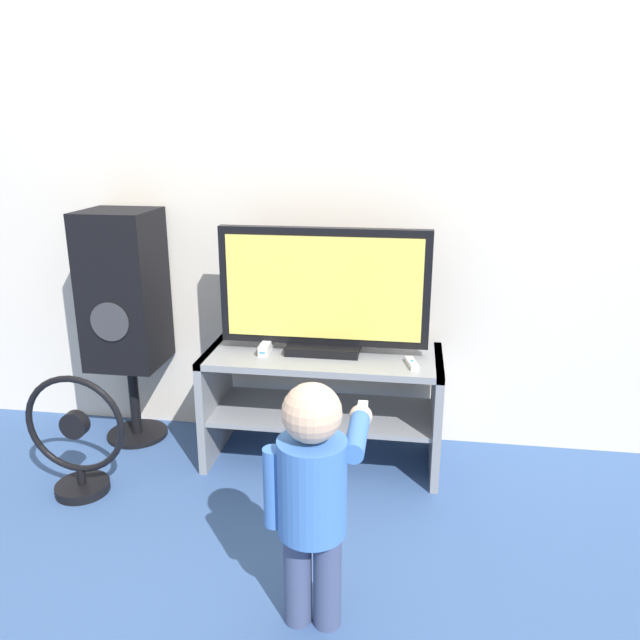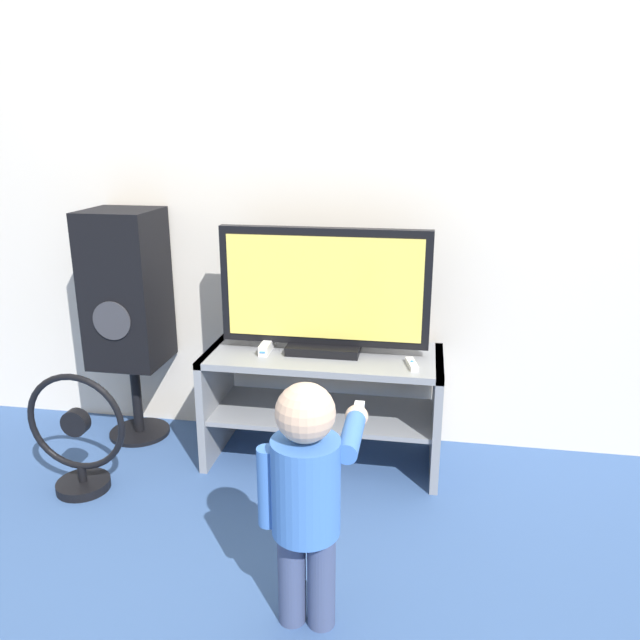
{
  "view_description": "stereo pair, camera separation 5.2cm",
  "coord_description": "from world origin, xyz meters",
  "views": [
    {
      "loc": [
        0.39,
        -2.44,
        1.53
      ],
      "look_at": [
        0.0,
        0.14,
        0.73
      ],
      "focal_mm": 35.0,
      "sensor_mm": 36.0,
      "label": 1
    },
    {
      "loc": [
        0.44,
        -2.43,
        1.53
      ],
      "look_at": [
        0.0,
        0.14,
        0.73
      ],
      "focal_mm": 35.0,
      "sensor_mm": 36.0,
      "label": 2
    }
  ],
  "objects": [
    {
      "name": "wall_back",
      "position": [
        0.0,
        0.54,
        1.3
      ],
      "size": [
        10.0,
        0.06,
        2.6
      ],
      "color": "silver",
      "rests_on": "ground_plane"
    },
    {
      "name": "game_console",
      "position": [
        -0.26,
        0.22,
        0.57
      ],
      "size": [
        0.04,
        0.17,
        0.05
      ],
      "color": "white",
      "rests_on": "tv_stand"
    },
    {
      "name": "tv_stand",
      "position": [
        0.0,
        0.23,
        0.36
      ],
      "size": [
        1.09,
        0.46,
        0.54
      ],
      "color": "gray",
      "rests_on": "ground_plane"
    },
    {
      "name": "speaker_tower",
      "position": [
        -0.99,
        0.32,
        0.76
      ],
      "size": [
        0.34,
        0.35,
        1.17
      ],
      "color": "black",
      "rests_on": "ground_plane"
    },
    {
      "name": "television",
      "position": [
        0.0,
        0.25,
        0.83
      ],
      "size": [
        0.95,
        0.2,
        0.57
      ],
      "color": "black",
      "rests_on": "tv_stand"
    },
    {
      "name": "remote_primary",
      "position": [
        0.41,
        0.13,
        0.56
      ],
      "size": [
        0.06,
        0.13,
        0.03
      ],
      "color": "white",
      "rests_on": "tv_stand"
    },
    {
      "name": "ground_plane",
      "position": [
        0.0,
        0.0,
        0.0
      ],
      "size": [
        16.0,
        16.0,
        0.0
      ],
      "primitive_type": "plane",
      "color": "#38568C"
    },
    {
      "name": "child",
      "position": [
        0.12,
        -0.8,
        0.49
      ],
      "size": [
        0.32,
        0.47,
        0.83
      ],
      "color": "#3F4C72",
      "rests_on": "ground_plane"
    },
    {
      "name": "floor_fan",
      "position": [
        -1.01,
        -0.21,
        0.25
      ],
      "size": [
        0.45,
        0.23,
        0.55
      ],
      "color": "black",
      "rests_on": "ground_plane"
    }
  ]
}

